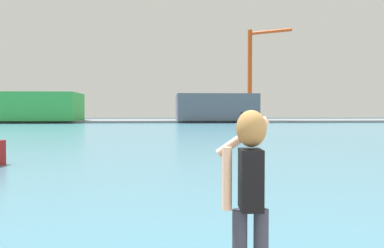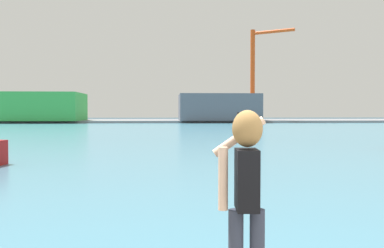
{
  "view_description": "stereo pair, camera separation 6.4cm",
  "coord_description": "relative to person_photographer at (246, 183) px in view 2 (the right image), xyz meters",
  "views": [
    {
      "loc": [
        -1.66,
        -2.79,
        2.39
      ],
      "look_at": [
        -1.06,
        5.92,
        2.12
      ],
      "focal_mm": 38.57,
      "sensor_mm": 36.0,
      "label": 1
    },
    {
      "loc": [
        -1.6,
        -2.79,
        2.39
      ],
      "look_at": [
        -1.06,
        5.92,
        2.12
      ],
      "focal_mm": 38.57,
      "sensor_mm": 36.0,
      "label": 2
    }
  ],
  "objects": [
    {
      "name": "warehouse_right",
      "position": [
        10.61,
        86.25,
        1.59
      ],
      "size": [
        17.04,
        13.04,
        5.66
      ],
      "primitive_type": "cube",
      "color": "slate",
      "rests_on": "far_shore_dock"
    },
    {
      "name": "ground_plane",
      "position": [
        0.87,
        49.05,
        -1.73
      ],
      "size": [
        220.0,
        220.0,
        0.0
      ],
      "primitive_type": "plane",
      "color": "#334751"
    },
    {
      "name": "person_photographer",
      "position": [
        0.0,
        0.0,
        0.0
      ],
      "size": [
        0.53,
        0.55,
        1.74
      ],
      "rotation": [
        0.0,
        0.0,
        1.5
      ],
      "color": "#2D3342",
      "rests_on": "quay_promenade"
    },
    {
      "name": "port_crane",
      "position": [
        19.09,
        86.25,
        10.44
      ],
      "size": [
        8.53,
        5.81,
        19.94
      ],
      "color": "#D84C19",
      "rests_on": "far_shore_dock"
    },
    {
      "name": "far_shore_dock",
      "position": [
        0.87,
        91.05,
        -1.48
      ],
      "size": [
        140.0,
        20.0,
        0.49
      ],
      "primitive_type": "cube",
      "color": "gray",
      "rests_on": "ground_plane"
    },
    {
      "name": "harbor_water",
      "position": [
        0.87,
        51.05,
        -1.72
      ],
      "size": [
        140.0,
        100.0,
        0.02
      ],
      "primitive_type": "cube",
      "color": "teal",
      "rests_on": "ground_plane"
    },
    {
      "name": "warehouse_left",
      "position": [
        -27.17,
        85.63,
        1.7
      ],
      "size": [
        16.78,
        12.91,
        5.86
      ],
      "primitive_type": "cube",
      "color": "green",
      "rests_on": "far_shore_dock"
    }
  ]
}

